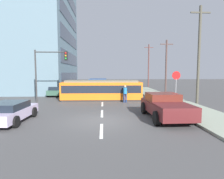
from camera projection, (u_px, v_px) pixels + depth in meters
name	position (u px, v px, depth m)	size (l,w,h in m)	color
ground_plane	(103.00, 98.00, 21.49)	(120.00, 120.00, 0.00)	#494849
sidewalk_curb_right	(175.00, 103.00, 17.81)	(3.20, 36.00, 0.14)	#939F8B
lane_stripe_0	(101.00, 130.00, 9.55)	(0.16, 2.40, 0.01)	silver
lane_stripe_1	(102.00, 113.00, 13.53)	(0.16, 2.40, 0.01)	silver
lane_stripe_2	(102.00, 104.00, 17.51)	(0.16, 2.40, 0.01)	silver
lane_stripe_3	(103.00, 94.00, 26.16)	(0.16, 2.40, 0.01)	silver
lane_stripe_4	(103.00, 90.00, 32.13)	(0.16, 2.40, 0.01)	silver
corner_building	(17.00, 30.00, 30.12)	(16.64, 16.70, 19.20)	slate
streetcar_tram	(102.00, 90.00, 20.09)	(8.29, 2.61, 2.10)	orange
city_bus	(98.00, 84.00, 29.03)	(2.57, 5.29, 1.94)	#304E7F
pedestrian_crossing	(125.00, 93.00, 18.40)	(0.47, 0.36, 1.67)	navy
pickup_truck_parked	(165.00, 106.00, 12.02)	(2.36, 5.04, 1.55)	#551C1E
parked_sedan_near	(10.00, 112.00, 11.14)	(2.10, 4.15, 1.19)	silver
parked_sedan_mid	(58.00, 91.00, 23.82)	(2.09, 4.06, 1.19)	#325645
parked_sedan_far	(67.00, 87.00, 30.34)	(2.00, 4.14, 1.19)	silver
parked_sedan_furthest	(76.00, 84.00, 36.06)	(2.15, 4.27, 1.19)	black
stop_sign	(176.00, 80.00, 17.27)	(0.76, 0.07, 2.88)	gray
traffic_light_mast	(49.00, 66.00, 17.82)	(3.05, 0.33, 5.00)	#333333
utility_pole_near	(199.00, 54.00, 17.19)	(1.80, 0.24, 8.81)	#4A473B
utility_pole_mid	(166.00, 65.00, 26.66)	(1.80, 0.24, 7.42)	#4D3834
utility_pole_far	(149.00, 65.00, 38.37)	(1.80, 0.24, 8.50)	brown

